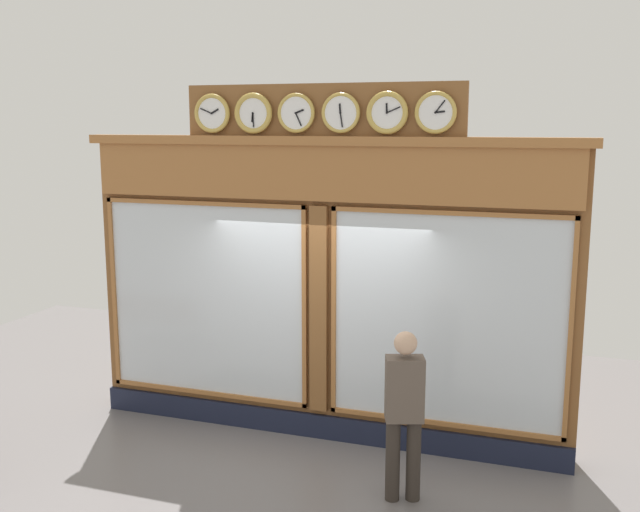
{
  "coord_description": "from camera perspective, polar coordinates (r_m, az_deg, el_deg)",
  "views": [
    {
      "loc": [
        -2.59,
        7.61,
        3.62
      ],
      "look_at": [
        0.0,
        0.0,
        2.14
      ],
      "focal_mm": 41.22,
      "sensor_mm": 36.0,
      "label": 1
    }
  ],
  "objects": [
    {
      "name": "shop_facade",
      "position": [
        8.36,
        0.27,
        -2.27
      ],
      "size": [
        5.73,
        0.42,
        4.02
      ],
      "color": "brown",
      "rests_on": "ground_plane"
    },
    {
      "name": "pedestrian",
      "position": [
        7.17,
        6.55,
        -11.7
      ],
      "size": [
        0.41,
        0.33,
        1.69
      ],
      "color": "#312A24",
      "rests_on": "ground_plane"
    }
  ]
}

